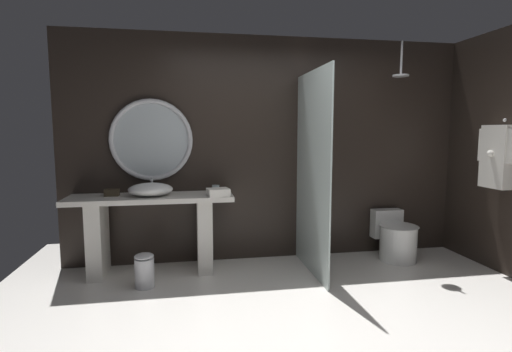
{
  "coord_description": "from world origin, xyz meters",
  "views": [
    {
      "loc": [
        -0.99,
        -2.62,
        1.52
      ],
      "look_at": [
        -0.39,
        0.8,
        1.12
      ],
      "focal_mm": 27.28,
      "sensor_mm": 36.0,
      "label": 1
    }
  ],
  "objects_px": {
    "waste_bin": "(144,270)",
    "folded_hand_towel": "(218,192)",
    "round_wall_mirror": "(151,140)",
    "tumbler_cup": "(216,189)",
    "tissue_box": "(112,193)",
    "vessel_sink": "(151,189)",
    "hanging_bathrobe": "(496,154)",
    "rain_shower_head": "(401,71)",
    "toilet": "(396,238)"
  },
  "relations": [
    {
      "from": "hanging_bathrobe",
      "to": "folded_hand_towel",
      "type": "height_order",
      "value": "hanging_bathrobe"
    },
    {
      "from": "tissue_box",
      "to": "hanging_bathrobe",
      "type": "bearing_deg",
      "value": -9.4
    },
    {
      "from": "folded_hand_towel",
      "to": "round_wall_mirror",
      "type": "bearing_deg",
      "value": 150.28
    },
    {
      "from": "round_wall_mirror",
      "to": "toilet",
      "type": "bearing_deg",
      "value": -5.95
    },
    {
      "from": "rain_shower_head",
      "to": "folded_hand_towel",
      "type": "height_order",
      "value": "rain_shower_head"
    },
    {
      "from": "hanging_bathrobe",
      "to": "vessel_sink",
      "type": "bearing_deg",
      "value": 170.73
    },
    {
      "from": "hanging_bathrobe",
      "to": "toilet",
      "type": "xyz_separation_m",
      "value": [
        -0.78,
        0.56,
        -1.03
      ]
    },
    {
      "from": "vessel_sink",
      "to": "tissue_box",
      "type": "bearing_deg",
      "value": 169.43
    },
    {
      "from": "tissue_box",
      "to": "hanging_bathrobe",
      "type": "height_order",
      "value": "hanging_bathrobe"
    },
    {
      "from": "round_wall_mirror",
      "to": "rain_shower_head",
      "type": "bearing_deg",
      "value": -7.79
    },
    {
      "from": "toilet",
      "to": "waste_bin",
      "type": "xyz_separation_m",
      "value": [
        -2.85,
        -0.36,
        -0.08
      ]
    },
    {
      "from": "tissue_box",
      "to": "waste_bin",
      "type": "height_order",
      "value": "tissue_box"
    },
    {
      "from": "round_wall_mirror",
      "to": "folded_hand_towel",
      "type": "distance_m",
      "value": 0.97
    },
    {
      "from": "tumbler_cup",
      "to": "folded_hand_towel",
      "type": "distance_m",
      "value": 0.22
    },
    {
      "from": "hanging_bathrobe",
      "to": "waste_bin",
      "type": "distance_m",
      "value": 3.81
    },
    {
      "from": "folded_hand_towel",
      "to": "vessel_sink",
      "type": "bearing_deg",
      "value": 169.28
    },
    {
      "from": "vessel_sink",
      "to": "waste_bin",
      "type": "xyz_separation_m",
      "value": [
        -0.05,
        -0.39,
        -0.74
      ]
    },
    {
      "from": "tissue_box",
      "to": "waste_bin",
      "type": "bearing_deg",
      "value": -52.22
    },
    {
      "from": "hanging_bathrobe",
      "to": "waste_bin",
      "type": "xyz_separation_m",
      "value": [
        -3.64,
        0.2,
        -1.1
      ]
    },
    {
      "from": "vessel_sink",
      "to": "round_wall_mirror",
      "type": "relative_size",
      "value": 0.51
    },
    {
      "from": "hanging_bathrobe",
      "to": "waste_bin",
      "type": "height_order",
      "value": "hanging_bathrobe"
    },
    {
      "from": "tissue_box",
      "to": "rain_shower_head",
      "type": "xyz_separation_m",
      "value": [
        3.14,
        -0.18,
        1.3
      ]
    },
    {
      "from": "tumbler_cup",
      "to": "round_wall_mirror",
      "type": "height_order",
      "value": "round_wall_mirror"
    },
    {
      "from": "waste_bin",
      "to": "tumbler_cup",
      "type": "bearing_deg",
      "value": 32.72
    },
    {
      "from": "vessel_sink",
      "to": "rain_shower_head",
      "type": "relative_size",
      "value": 1.2
    },
    {
      "from": "tissue_box",
      "to": "rain_shower_head",
      "type": "bearing_deg",
      "value": -3.33
    },
    {
      "from": "tumbler_cup",
      "to": "tissue_box",
      "type": "xyz_separation_m",
      "value": [
        -1.09,
        -0.01,
        -0.01
      ]
    },
    {
      "from": "toilet",
      "to": "tissue_box",
      "type": "bearing_deg",
      "value": 178.2
    },
    {
      "from": "waste_bin",
      "to": "folded_hand_towel",
      "type": "height_order",
      "value": "folded_hand_towel"
    },
    {
      "from": "vessel_sink",
      "to": "toilet",
      "type": "bearing_deg",
      "value": -0.52
    },
    {
      "from": "folded_hand_towel",
      "to": "tissue_box",
      "type": "bearing_deg",
      "value": 169.33
    },
    {
      "from": "hanging_bathrobe",
      "to": "folded_hand_towel",
      "type": "bearing_deg",
      "value": 171.08
    },
    {
      "from": "hanging_bathrobe",
      "to": "toilet",
      "type": "height_order",
      "value": "hanging_bathrobe"
    },
    {
      "from": "rain_shower_head",
      "to": "hanging_bathrobe",
      "type": "relative_size",
      "value": 0.52
    },
    {
      "from": "tumbler_cup",
      "to": "round_wall_mirror",
      "type": "xyz_separation_m",
      "value": [
        -0.69,
        0.18,
        0.54
      ]
    },
    {
      "from": "tumbler_cup",
      "to": "toilet",
      "type": "xyz_separation_m",
      "value": [
        2.12,
        -0.11,
        -0.63
      ]
    },
    {
      "from": "tissue_box",
      "to": "hanging_bathrobe",
      "type": "xyz_separation_m",
      "value": [
        3.99,
        -0.66,
        0.4
      ]
    },
    {
      "from": "hanging_bathrobe",
      "to": "folded_hand_towel",
      "type": "relative_size",
      "value": 3.31
    },
    {
      "from": "vessel_sink",
      "to": "round_wall_mirror",
      "type": "distance_m",
      "value": 0.58
    },
    {
      "from": "tissue_box",
      "to": "toilet",
      "type": "xyz_separation_m",
      "value": [
        3.21,
        -0.1,
        -0.62
      ]
    },
    {
      "from": "vessel_sink",
      "to": "hanging_bathrobe",
      "type": "relative_size",
      "value": 0.63
    },
    {
      "from": "toilet",
      "to": "tumbler_cup",
      "type": "bearing_deg",
      "value": 177.0
    },
    {
      "from": "vessel_sink",
      "to": "toilet",
      "type": "xyz_separation_m",
      "value": [
        2.81,
        -0.03,
        -0.66
      ]
    },
    {
      "from": "waste_bin",
      "to": "folded_hand_towel",
      "type": "distance_m",
      "value": 1.06
    },
    {
      "from": "tumbler_cup",
      "to": "hanging_bathrobe",
      "type": "xyz_separation_m",
      "value": [
        2.9,
        -0.67,
        0.39
      ]
    },
    {
      "from": "round_wall_mirror",
      "to": "toilet",
      "type": "relative_size",
      "value": 1.5
    },
    {
      "from": "vessel_sink",
      "to": "rain_shower_head",
      "type": "height_order",
      "value": "rain_shower_head"
    },
    {
      "from": "folded_hand_towel",
      "to": "waste_bin",
      "type": "bearing_deg",
      "value": -161.2
    },
    {
      "from": "rain_shower_head",
      "to": "hanging_bathrobe",
      "type": "distance_m",
      "value": 1.33
    },
    {
      "from": "waste_bin",
      "to": "tissue_box",
      "type": "bearing_deg",
      "value": 127.78
    }
  ]
}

